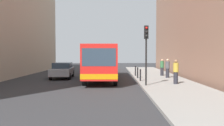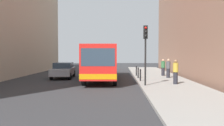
{
  "view_description": "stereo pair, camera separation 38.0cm",
  "coord_description": "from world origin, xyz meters",
  "px_view_note": "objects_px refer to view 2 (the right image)",
  "views": [
    {
      "loc": [
        1.35,
        -18.97,
        2.36
      ],
      "look_at": [
        1.18,
        0.71,
        1.58
      ],
      "focal_mm": 39.25,
      "sensor_mm": 36.0,
      "label": 1
    },
    {
      "loc": [
        1.73,
        -18.96,
        2.36
      ],
      "look_at": [
        1.18,
        0.71,
        1.58
      ],
      "focal_mm": 39.25,
      "sensor_mm": 36.0,
      "label": 2
    }
  ],
  "objects_px": {
    "bollard_far": "(136,71)",
    "pedestrian_mid_sidewalk": "(168,68)",
    "bus": "(102,60)",
    "traffic_light": "(145,44)",
    "pedestrian_near_signal": "(176,72)",
    "pedestrian_far_sidewalk": "(163,67)",
    "car_beside_bus": "(63,70)",
    "bollard_near": "(140,75)",
    "bollard_mid": "(138,73)",
    "car_behind_bus": "(104,65)"
  },
  "relations": [
    {
      "from": "bus",
      "to": "bollard_near",
      "type": "distance_m",
      "value": 4.07
    },
    {
      "from": "bus",
      "to": "pedestrian_near_signal",
      "type": "relative_size",
      "value": 6.3
    },
    {
      "from": "bollard_near",
      "to": "bollard_mid",
      "type": "xyz_separation_m",
      "value": [
        0.0,
        2.27,
        0.0
      ]
    },
    {
      "from": "traffic_light",
      "to": "bollard_far",
      "type": "height_order",
      "value": "traffic_light"
    },
    {
      "from": "traffic_light",
      "to": "pedestrian_mid_sidewalk",
      "type": "xyz_separation_m",
      "value": [
        2.63,
        5.29,
        -2.01
      ]
    },
    {
      "from": "bus",
      "to": "pedestrian_near_signal",
      "type": "distance_m",
      "value": 6.97
    },
    {
      "from": "car_beside_bus",
      "to": "bollard_near",
      "type": "relative_size",
      "value": 4.74
    },
    {
      "from": "bus",
      "to": "bollard_far",
      "type": "distance_m",
      "value": 4.08
    },
    {
      "from": "traffic_light",
      "to": "bollard_near",
      "type": "xyz_separation_m",
      "value": [
        -0.1,
        2.7,
        -2.38
      ]
    },
    {
      "from": "traffic_light",
      "to": "bollard_near",
      "type": "bearing_deg",
      "value": 92.12
    },
    {
      "from": "pedestrian_far_sidewalk",
      "to": "pedestrian_mid_sidewalk",
      "type": "bearing_deg",
      "value": 85.94
    },
    {
      "from": "car_behind_bus",
      "to": "pedestrian_mid_sidewalk",
      "type": "relative_size",
      "value": 2.61
    },
    {
      "from": "bollard_far",
      "to": "pedestrian_mid_sidewalk",
      "type": "xyz_separation_m",
      "value": [
        2.73,
        -1.95,
        0.37
      ]
    },
    {
      "from": "car_beside_bus",
      "to": "pedestrian_mid_sidewalk",
      "type": "bearing_deg",
      "value": 170.39
    },
    {
      "from": "car_beside_bus",
      "to": "pedestrian_mid_sidewalk",
      "type": "distance_m",
      "value": 9.8
    },
    {
      "from": "bollard_near",
      "to": "bollard_mid",
      "type": "height_order",
      "value": "same"
    },
    {
      "from": "pedestrian_mid_sidewalk",
      "to": "pedestrian_far_sidewalk",
      "type": "xyz_separation_m",
      "value": [
        -0.1,
        2.05,
        -0.04
      ]
    },
    {
      "from": "bollard_mid",
      "to": "pedestrian_mid_sidewalk",
      "type": "distance_m",
      "value": 2.77
    },
    {
      "from": "car_beside_bus",
      "to": "bollard_mid",
      "type": "distance_m",
      "value": 7.15
    },
    {
      "from": "pedestrian_near_signal",
      "to": "pedestrian_mid_sidewalk",
      "type": "distance_m",
      "value": 4.5
    },
    {
      "from": "car_behind_bus",
      "to": "bollard_far",
      "type": "xyz_separation_m",
      "value": [
        3.65,
        -7.66,
        -0.16
      ]
    },
    {
      "from": "car_behind_bus",
      "to": "pedestrian_far_sidewalk",
      "type": "bearing_deg",
      "value": 131.12
    },
    {
      "from": "bollard_far",
      "to": "pedestrian_mid_sidewalk",
      "type": "height_order",
      "value": "pedestrian_mid_sidewalk"
    },
    {
      "from": "bollard_mid",
      "to": "pedestrian_mid_sidewalk",
      "type": "relative_size",
      "value": 0.56
    },
    {
      "from": "bus",
      "to": "car_beside_bus",
      "type": "distance_m",
      "value": 4.16
    },
    {
      "from": "bollard_far",
      "to": "car_beside_bus",
      "type": "bearing_deg",
      "value": -172.58
    },
    {
      "from": "pedestrian_near_signal",
      "to": "pedestrian_far_sidewalk",
      "type": "height_order",
      "value": "pedestrian_near_signal"
    },
    {
      "from": "bus",
      "to": "bollard_mid",
      "type": "distance_m",
      "value": 3.39
    },
    {
      "from": "car_beside_bus",
      "to": "traffic_light",
      "type": "xyz_separation_m",
      "value": [
        7.12,
        -6.33,
        2.22
      ]
    },
    {
      "from": "bus",
      "to": "car_behind_bus",
      "type": "height_order",
      "value": "bus"
    },
    {
      "from": "car_beside_bus",
      "to": "bollard_far",
      "type": "xyz_separation_m",
      "value": [
        7.02,
        0.91,
        -0.16
      ]
    },
    {
      "from": "bollard_far",
      "to": "pedestrian_near_signal",
      "type": "distance_m",
      "value": 6.86
    },
    {
      "from": "pedestrian_far_sidewalk",
      "to": "bollard_near",
      "type": "bearing_deg",
      "value": 53.67
    },
    {
      "from": "car_behind_bus",
      "to": "traffic_light",
      "type": "xyz_separation_m",
      "value": [
        3.75,
        -14.91,
        2.22
      ]
    },
    {
      "from": "car_behind_bus",
      "to": "pedestrian_mid_sidewalk",
      "type": "height_order",
      "value": "pedestrian_mid_sidewalk"
    },
    {
      "from": "bollard_mid",
      "to": "bus",
      "type": "bearing_deg",
      "value": -179.89
    },
    {
      "from": "pedestrian_mid_sidewalk",
      "to": "pedestrian_far_sidewalk",
      "type": "relative_size",
      "value": 1.04
    },
    {
      "from": "bollard_near",
      "to": "bollard_mid",
      "type": "distance_m",
      "value": 2.27
    },
    {
      "from": "bollard_far",
      "to": "pedestrian_near_signal",
      "type": "relative_size",
      "value": 0.54
    },
    {
      "from": "pedestrian_far_sidewalk",
      "to": "car_behind_bus",
      "type": "bearing_deg",
      "value": -57.04
    },
    {
      "from": "bus",
      "to": "pedestrian_near_signal",
      "type": "xyz_separation_m",
      "value": [
        5.55,
        -4.16,
        -0.7
      ]
    },
    {
      "from": "bollard_far",
      "to": "pedestrian_near_signal",
      "type": "height_order",
      "value": "pedestrian_near_signal"
    },
    {
      "from": "traffic_light",
      "to": "pedestrian_mid_sidewalk",
      "type": "relative_size",
      "value": 2.41
    },
    {
      "from": "bus",
      "to": "bollard_far",
      "type": "height_order",
      "value": "bus"
    },
    {
      "from": "bus",
      "to": "car_behind_bus",
      "type": "bearing_deg",
      "value": -88.36
    },
    {
      "from": "bus",
      "to": "pedestrian_near_signal",
      "type": "height_order",
      "value": "bus"
    },
    {
      "from": "bus",
      "to": "traffic_light",
      "type": "xyz_separation_m",
      "value": [
        3.3,
        -4.97,
        1.28
      ]
    },
    {
      "from": "car_behind_bus",
      "to": "bollard_mid",
      "type": "distance_m",
      "value": 10.59
    },
    {
      "from": "car_behind_bus",
      "to": "bollard_near",
      "type": "bearing_deg",
      "value": 108.06
    },
    {
      "from": "bollard_near",
      "to": "pedestrian_mid_sidewalk",
      "type": "height_order",
      "value": "pedestrian_mid_sidewalk"
    }
  ]
}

